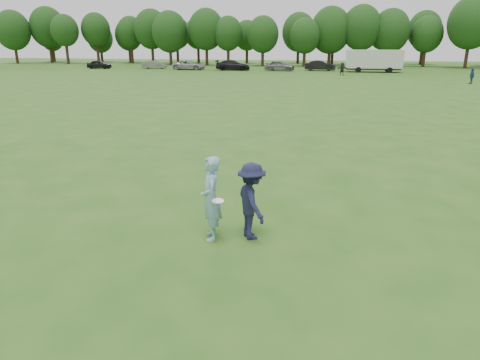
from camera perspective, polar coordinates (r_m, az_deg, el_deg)
The scene contains 15 objects.
ground at distance 10.42m, azimuth -5.16°, elevation -6.94°, with size 200.00×200.00×0.00m, color #295618.
thrower at distance 9.73m, azimuth -3.87°, elevation -2.48°, with size 0.72×0.47×1.97m, color #82B1C9.
defender at distance 9.78m, azimuth 1.55°, elevation -2.84°, with size 1.17×0.67×1.81m, color #1B1D3C.
player_far_b at distance 53.52m, azimuth 28.50°, elevation 12.07°, with size 0.95×0.40×1.62m, color navy.
player_far_d at distance 60.94m, azimuth 13.47°, elevation 14.20°, with size 1.57×0.50×1.69m, color #282828.
car_a at distance 77.88m, azimuth -18.26°, elevation 14.42°, with size 1.62×4.03×1.37m, color black.
car_b at distance 75.43m, azimuth -11.42°, elevation 14.83°, with size 1.40×4.01×1.32m, color slate.
car_c at distance 71.77m, azimuth -6.79°, elevation 14.97°, with size 2.43×5.26×1.46m, color #A1A1A5.
car_d at distance 70.00m, azimuth -0.96°, elevation 15.05°, with size 2.19×5.40×1.57m, color black.
car_e at distance 68.98m, azimuth 5.32°, elevation 14.94°, with size 1.87×4.64×1.58m, color slate.
car_f at distance 70.11m, azimuth 10.62°, elevation 14.76°, with size 1.65×4.73×1.56m, color black.
field_cone at distance 58.72m, azimuth 28.39°, elevation 11.78°, with size 0.28×0.28×0.30m, color orange.
disc_in_play at distance 9.38m, azimuth -2.97°, elevation -2.80°, with size 0.31×0.31×0.05m.
cargo_trailer at distance 68.52m, azimuth 17.42°, elevation 15.04°, with size 9.00×2.75×3.20m.
treeline at distance 85.96m, azimuth 11.97°, elevation 18.89°, with size 130.35×18.39×11.74m.
Camera 1 is at (2.75, -9.04, 4.38)m, focal length 32.00 mm.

